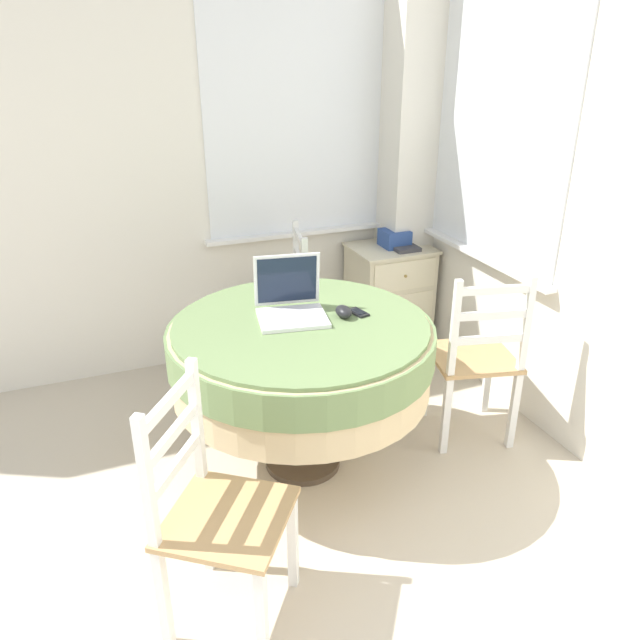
% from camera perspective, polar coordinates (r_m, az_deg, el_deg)
% --- Properties ---
extents(corner_room_shell, '(4.30, 5.16, 2.55)m').
position_cam_1_polar(corner_room_shell, '(2.77, 6.28, 11.67)').
color(corner_room_shell, white).
rests_on(corner_room_shell, ground_plane).
extents(round_dining_table, '(1.18, 1.18, 0.75)m').
position_cam_1_polar(round_dining_table, '(2.78, -1.72, -2.99)').
color(round_dining_table, '#4C3D2D').
rests_on(round_dining_table, ground_plane).
extents(laptop, '(0.34, 0.32, 0.26)m').
position_cam_1_polar(laptop, '(2.77, -2.71, 1.45)').
color(laptop, white).
rests_on(laptop, round_dining_table).
extents(computer_mouse, '(0.07, 0.10, 0.05)m').
position_cam_1_polar(computer_mouse, '(2.77, 2.17, 0.77)').
color(computer_mouse, black).
rests_on(computer_mouse, round_dining_table).
extents(cell_phone, '(0.07, 0.11, 0.01)m').
position_cam_1_polar(cell_phone, '(2.81, 3.51, 0.70)').
color(cell_phone, black).
rests_on(cell_phone, round_dining_table).
extents(dining_chair_near_back_window, '(0.46, 0.47, 0.91)m').
position_cam_1_polar(dining_chair_near_back_window, '(3.65, -3.70, 1.07)').
color(dining_chair_near_back_window, tan).
rests_on(dining_chair_near_back_window, ground_plane).
extents(dining_chair_near_right_window, '(0.48, 0.47, 0.91)m').
position_cam_1_polar(dining_chair_near_right_window, '(3.16, 14.04, -3.52)').
color(dining_chair_near_right_window, tan).
rests_on(dining_chair_near_right_window, ground_plane).
extents(dining_chair_camera_near, '(0.55, 0.55, 0.91)m').
position_cam_1_polar(dining_chair_camera_near, '(2.20, -9.56, -17.03)').
color(dining_chair_camera_near, tan).
rests_on(dining_chair_camera_near, ground_plane).
extents(corner_cabinet, '(0.50, 0.42, 0.67)m').
position_cam_1_polar(corner_cabinet, '(4.13, 6.31, 2.21)').
color(corner_cabinet, beige).
rests_on(corner_cabinet, ground_plane).
extents(storage_box, '(0.16, 0.17, 0.11)m').
position_cam_1_polar(storage_box, '(4.02, 6.83, 7.44)').
color(storage_box, '#2D4C93').
rests_on(storage_box, corner_cabinet).
extents(book_on_cabinet, '(0.15, 0.24, 0.02)m').
position_cam_1_polar(book_on_cabinet, '(4.00, 7.48, 6.73)').
color(book_on_cabinet, '#3F3F44').
rests_on(book_on_cabinet, corner_cabinet).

